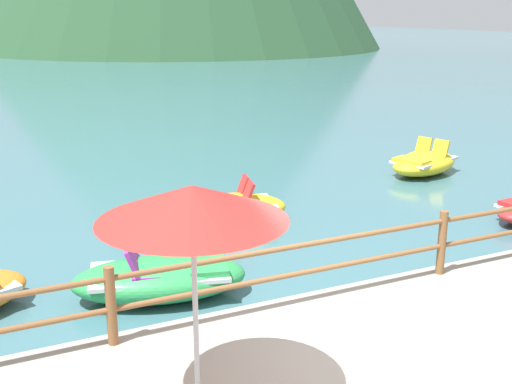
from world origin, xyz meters
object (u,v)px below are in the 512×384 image
object	(u,v)px
pedal_boat_3	(160,278)
beach_umbrella	(192,207)
pedal_boat_1	(424,163)
pedal_boat_2	(227,209)

from	to	relation	value
pedal_boat_3	beach_umbrella	bearing A→B (deg)	-100.81
pedal_boat_1	pedal_boat_2	distance (m)	6.30
pedal_boat_1	pedal_boat_2	bearing A→B (deg)	-166.31
beach_umbrella	pedal_boat_1	world-z (taller)	beach_umbrella
pedal_boat_2	pedal_boat_1	bearing A→B (deg)	13.69
pedal_boat_1	pedal_boat_2	xyz separation A→B (m)	(-6.12, -1.49, 0.01)
beach_umbrella	pedal_boat_2	bearing A→B (deg)	64.98
beach_umbrella	pedal_boat_3	bearing A→B (deg)	79.19
beach_umbrella	pedal_boat_2	world-z (taller)	beach_umbrella
beach_umbrella	pedal_boat_3	size ratio (longest dim) A/B	0.81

